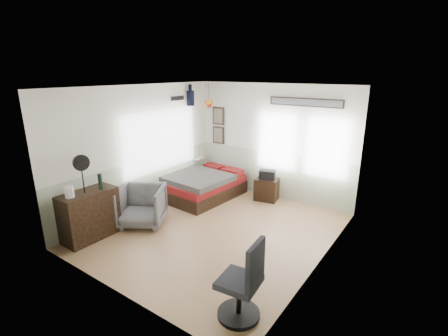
{
  "coord_description": "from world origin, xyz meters",
  "views": [
    {
      "loc": [
        3.36,
        -4.54,
        2.97
      ],
      "look_at": [
        -0.1,
        0.4,
        1.15
      ],
      "focal_mm": 26.0,
      "sensor_mm": 36.0,
      "label": 1
    }
  ],
  "objects_px": {
    "bed": "(203,186)",
    "dresser": "(90,215)",
    "armchair": "(142,206)",
    "task_chair": "(243,287)",
    "nightstand": "(267,189)"
  },
  "relations": [
    {
      "from": "armchair",
      "to": "task_chair",
      "type": "xyz_separation_m",
      "value": [
        3.02,
        -1.05,
        0.05
      ]
    },
    {
      "from": "task_chair",
      "to": "nightstand",
      "type": "bearing_deg",
      "value": 107.38
    },
    {
      "from": "task_chair",
      "to": "bed",
      "type": "bearing_deg",
      "value": 129.03
    },
    {
      "from": "armchair",
      "to": "dresser",
      "type": "bearing_deg",
      "value": -143.3
    },
    {
      "from": "dresser",
      "to": "armchair",
      "type": "height_order",
      "value": "dresser"
    },
    {
      "from": "dresser",
      "to": "armchair",
      "type": "relative_size",
      "value": 1.16
    },
    {
      "from": "bed",
      "to": "dresser",
      "type": "bearing_deg",
      "value": -94.83
    },
    {
      "from": "dresser",
      "to": "nightstand",
      "type": "xyz_separation_m",
      "value": [
        1.78,
        3.49,
        -0.19
      ]
    },
    {
      "from": "task_chair",
      "to": "armchair",
      "type": "bearing_deg",
      "value": 154.57
    },
    {
      "from": "armchair",
      "to": "task_chair",
      "type": "height_order",
      "value": "task_chair"
    },
    {
      "from": "bed",
      "to": "armchair",
      "type": "xyz_separation_m",
      "value": [
        -0.09,
        -1.85,
        0.1
      ]
    },
    {
      "from": "armchair",
      "to": "nightstand",
      "type": "bearing_deg",
      "value": 28.79
    },
    {
      "from": "dresser",
      "to": "armchair",
      "type": "xyz_separation_m",
      "value": [
        0.35,
        0.91,
        -0.06
      ]
    },
    {
      "from": "dresser",
      "to": "armchair",
      "type": "bearing_deg",
      "value": 68.85
    },
    {
      "from": "bed",
      "to": "dresser",
      "type": "distance_m",
      "value": 2.81
    }
  ]
}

